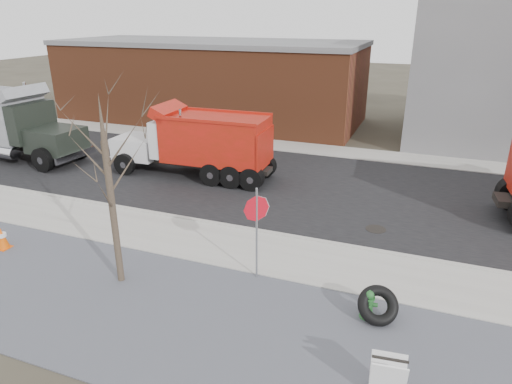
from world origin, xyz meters
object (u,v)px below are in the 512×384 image
at_px(stop_sign, 257,218).
at_px(fire_hydrant, 368,305).
at_px(truck_tire, 378,305).
at_px(dump_truck_red_b, 197,141).
at_px(sandwich_board, 388,378).
at_px(dump_truck_grey, 6,121).

bearing_deg(stop_sign, fire_hydrant, -35.03).
height_order(truck_tire, dump_truck_red_b, dump_truck_red_b).
xyz_separation_m(stop_sign, sandwich_board, (3.86, -3.13, -1.35)).
bearing_deg(truck_tire, dump_truck_red_b, 138.86).
height_order(dump_truck_red_b, dump_truck_grey, dump_truck_grey).
relative_size(fire_hydrant, truck_tire, 0.64).
bearing_deg(fire_hydrant, truck_tire, -14.55).
xyz_separation_m(truck_tire, dump_truck_grey, (-19.36, 7.07, 1.44)).
height_order(stop_sign, dump_truck_grey, dump_truck_grey).
bearing_deg(stop_sign, sandwich_board, -61.23).
bearing_deg(dump_truck_red_b, stop_sign, 126.37).
bearing_deg(dump_truck_red_b, dump_truck_grey, 2.15).
bearing_deg(truck_tire, fire_hydrant, 171.96).
bearing_deg(stop_sign, dump_truck_red_b, 105.88).
relative_size(dump_truck_red_b, dump_truck_grey, 0.92).
distance_m(stop_sign, dump_truck_red_b, 8.94).
xyz_separation_m(fire_hydrant, truck_tire, (0.22, -0.03, 0.08)).
bearing_deg(dump_truck_red_b, fire_hydrant, 136.52).
distance_m(truck_tire, dump_truck_grey, 20.66).
relative_size(truck_tire, dump_truck_grey, 0.15).
xyz_separation_m(truck_tire, stop_sign, (-3.39, 0.75, 1.41)).
bearing_deg(dump_truck_red_b, truck_tire, 137.11).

